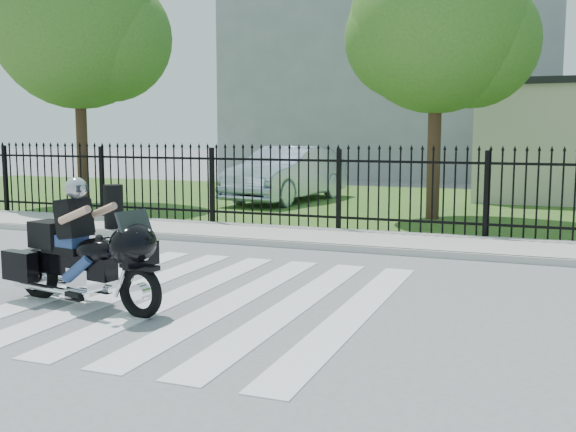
% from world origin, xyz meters
% --- Properties ---
extents(ground, '(120.00, 120.00, 0.00)m').
position_xyz_m(ground, '(0.00, 0.00, 0.00)').
color(ground, slate).
rests_on(ground, ground).
extents(crosswalk, '(5.00, 5.50, 0.01)m').
position_xyz_m(crosswalk, '(0.00, 0.00, 0.01)').
color(crosswalk, silver).
rests_on(crosswalk, ground).
extents(sidewalk, '(40.00, 2.00, 0.12)m').
position_xyz_m(sidewalk, '(0.00, 5.00, 0.06)').
color(sidewalk, '#ADAAA3').
rests_on(sidewalk, ground).
extents(curb, '(40.00, 0.12, 0.12)m').
position_xyz_m(curb, '(0.00, 4.00, 0.06)').
color(curb, '#ADAAA3').
rests_on(curb, ground).
extents(grass_strip, '(40.00, 12.00, 0.02)m').
position_xyz_m(grass_strip, '(0.00, 12.00, 0.01)').
color(grass_strip, '#2C501B').
rests_on(grass_strip, ground).
extents(iron_fence, '(26.00, 0.04, 1.80)m').
position_xyz_m(iron_fence, '(0.00, 6.00, 0.90)').
color(iron_fence, black).
rests_on(iron_fence, ground).
extents(tree_left, '(4.80, 4.80, 7.58)m').
position_xyz_m(tree_left, '(-8.50, 8.50, 5.17)').
color(tree_left, '#382316').
rests_on(tree_left, ground).
extents(tree_mid, '(4.20, 4.20, 6.78)m').
position_xyz_m(tree_mid, '(1.50, 9.00, 4.67)').
color(tree_mid, '#382316').
rests_on(tree_mid, ground).
extents(building_tall, '(15.00, 10.00, 12.00)m').
position_xyz_m(building_tall, '(-3.00, 26.00, 6.00)').
color(building_tall, '#909398').
rests_on(building_tall, ground).
extents(motorcycle_rider, '(2.47, 1.13, 1.65)m').
position_xyz_m(motorcycle_rider, '(-1.26, -0.86, 0.68)').
color(motorcycle_rider, black).
rests_on(motorcycle_rider, ground).
extents(parked_car, '(2.47, 5.29, 1.68)m').
position_xyz_m(parked_car, '(-3.34, 11.59, 0.86)').
color(parked_car, '#AEC1DB').
rests_on(parked_car, grass_strip).
extents(litter_bin, '(0.50, 0.50, 0.92)m').
position_xyz_m(litter_bin, '(-4.47, 4.30, 0.58)').
color(litter_bin, black).
rests_on(litter_bin, sidewalk).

